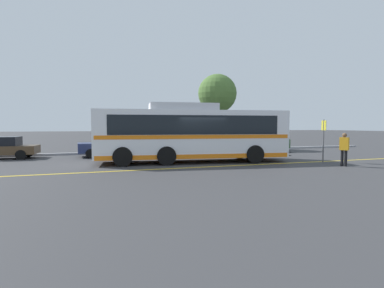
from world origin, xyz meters
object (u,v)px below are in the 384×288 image
transit_bus (192,133)px  tree_0 (217,94)px  pedestrian_0 (344,147)px  bus_stop_sign (324,135)px  parked_car_1 (109,146)px  parked_car_3 (259,143)px  parked_car_2 (194,143)px  parked_car_0 (3,148)px

transit_bus → tree_0: bearing=156.3°
pedestrian_0 → bus_stop_sign: (0.36, 1.83, 0.56)m
transit_bus → pedestrian_0: size_ratio=6.54×
parked_car_1 → parked_car_3: size_ratio=0.87×
transit_bus → parked_car_1: transit_bus is taller
pedestrian_0 → tree_0: bearing=154.8°
parked_car_3 → pedestrian_0: size_ratio=2.70×
parked_car_1 → pedestrian_0: (11.06, -9.08, 0.24)m
parked_car_2 → tree_0: (3.47, 3.55, 4.23)m
parked_car_1 → parked_car_2: parked_car_1 is taller
parked_car_1 → pedestrian_0: bearing=-131.6°
parked_car_1 → parked_car_2: 6.27m
transit_bus → bus_stop_sign: bearing=79.4°
transit_bus → parked_car_3: transit_bus is taller
transit_bus → parked_car_3: 8.77m
parked_car_0 → pedestrian_0: (17.42, -9.54, 0.28)m
parked_car_2 → bus_stop_sign: size_ratio=2.00×
tree_0 → transit_bus: bearing=-121.5°
tree_0 → pedestrian_0: bearing=-84.2°
parked_car_0 → pedestrian_0: 19.86m
parked_car_2 → tree_0: tree_0 is taller
parked_car_0 → tree_0: (16.08, 3.55, 4.27)m
parked_car_1 → parked_car_2: size_ratio=0.82×
transit_bus → parked_car_2: transit_bus is taller
parked_car_1 → parked_car_2: bearing=-87.9°
parked_car_0 → tree_0: size_ratio=0.61×
parked_car_3 → tree_0: size_ratio=0.68×
transit_bus → pedestrian_0: (6.78, -4.21, -0.70)m
parked_car_1 → tree_0: size_ratio=0.59×
transit_bus → parked_car_0: transit_bus is taller
parked_car_0 → pedestrian_0: size_ratio=2.40×
parked_car_0 → tree_0: bearing=-72.8°
parked_car_0 → parked_car_3: (17.92, -0.54, 0.04)m
tree_0 → parked_car_1: bearing=-157.6°
parked_car_0 → pedestrian_0: pedestrian_0 is taller
transit_bus → tree_0: (5.44, 8.89, 3.29)m
transit_bus → bus_stop_sign: transit_bus is taller
parked_car_2 → bus_stop_sign: (5.16, -7.71, 0.80)m
parked_car_1 → bus_stop_sign: 13.55m
parked_car_3 → tree_0: 6.17m
parked_car_0 → parked_car_3: parked_car_3 is taller
transit_bus → tree_0: tree_0 is taller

